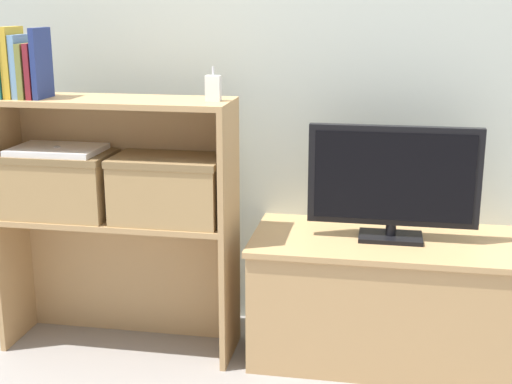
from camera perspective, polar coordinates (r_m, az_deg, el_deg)
The scene contains 17 objects.
ground_plane at distance 2.56m, azimuth -0.56°, elevation -14.34°, with size 16.00×16.00×0.00m, color gray.
wall_back at distance 2.72m, azimuth 1.37°, elevation 13.81°, with size 10.00×0.05×2.40m.
tv_stand at distance 2.63m, azimuth 10.46°, elevation -8.34°, with size 0.97×0.47×0.45m.
tv at distance 2.49m, azimuth 10.93°, elevation 0.97°, with size 0.59×0.14×0.40m.
bookshelf_lower_tier at distance 2.73m, azimuth -10.47°, elevation -5.49°, with size 0.85×0.27×0.51m.
bookshelf_upper_tier at distance 2.60m, azimuth -10.97°, elevation 4.09°, with size 0.85×0.27×0.43m.
book_charcoal at distance 2.66m, azimuth -19.83°, elevation 9.16°, with size 0.02×0.15×0.19m.
book_teal at distance 2.64m, azimuth -19.39°, elevation 9.59°, with size 0.02×0.14×0.23m.
book_mustard at distance 2.63m, azimuth -18.86°, elevation 9.78°, with size 0.03×0.13×0.24m.
book_skyblue at distance 2.62m, azimuth -18.30°, elevation 9.51°, with size 0.02×0.12×0.22m.
book_olive at distance 2.60m, azimuth -17.76°, elevation 9.22°, with size 0.02×0.14×0.19m.
book_maroon at distance 2.59m, azimuth -17.23°, elevation 9.25°, with size 0.02×0.13×0.19m.
book_navy at distance 2.58m, azimuth -16.78°, elevation 9.83°, with size 0.02×0.13×0.24m.
baby_monitor at distance 2.41m, azimuth -3.43°, elevation 8.31°, with size 0.05×0.04×0.12m.
storage_basket_left at distance 2.65m, azimuth -15.45°, elevation 0.85°, with size 0.38×0.24×0.23m.
storage_basket_right at distance 2.51m, azimuth -7.03°, elevation 0.47°, with size 0.38×0.24×0.23m.
laptop at distance 2.63m, azimuth -15.63°, elevation 3.28°, with size 0.31×0.22×0.02m.
Camera 1 is at (0.42, -2.20, 1.25)m, focal length 50.00 mm.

